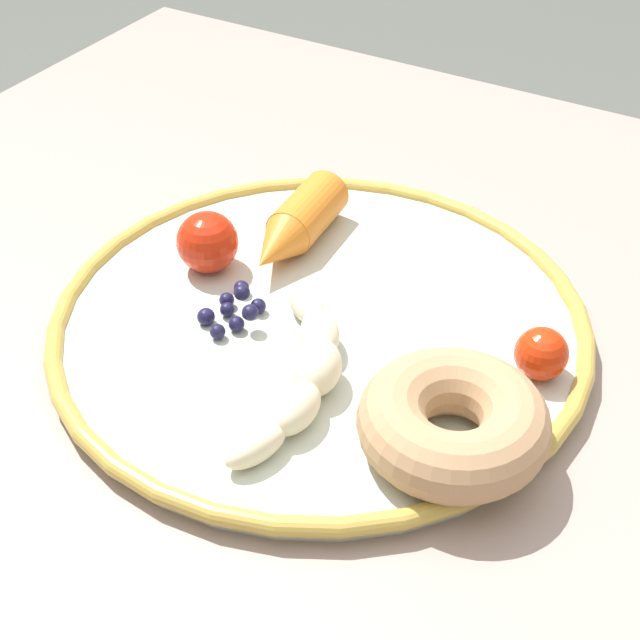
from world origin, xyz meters
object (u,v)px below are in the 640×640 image
(dining_table, at_px, (369,432))
(blueberry_pile, at_px, (233,309))
(banana, at_px, (304,369))
(tomato_mid, at_px, (541,354))
(carrot_orange, at_px, (295,227))
(donut, at_px, (453,422))
(plate, at_px, (320,323))
(tomato_near, at_px, (207,242))

(dining_table, height_order, blueberry_pile, blueberry_pile)
(banana, relative_size, tomato_mid, 4.99)
(banana, xyz_separation_m, carrot_orange, (0.08, -0.12, 0.01))
(donut, relative_size, blueberry_pile, 1.91)
(blueberry_pile, xyz_separation_m, tomato_mid, (-0.19, -0.05, 0.01))
(donut, bearing_deg, plate, -27.01)
(banana, height_order, tomato_mid, tomato_mid)
(blueberry_pile, height_order, tomato_mid, tomato_mid)
(tomato_near, height_order, tomato_mid, tomato_near)
(carrot_orange, bearing_deg, tomato_near, 52.60)
(blueberry_pile, relative_size, tomato_mid, 1.71)
(carrot_orange, bearing_deg, dining_table, 159.08)
(banana, height_order, tomato_near, tomato_near)
(plate, distance_m, blueberry_pile, 0.06)
(plate, bearing_deg, donut, 152.99)
(dining_table, bearing_deg, tomato_near, 9.39)
(banana, bearing_deg, blueberry_pile, -23.59)
(blueberry_pile, relative_size, tomato_near, 1.30)
(carrot_orange, distance_m, tomato_mid, 0.21)
(banana, distance_m, donut, 0.10)
(banana, xyz_separation_m, tomato_mid, (-0.12, -0.08, 0.00))
(donut, height_order, blueberry_pile, donut)
(plate, xyz_separation_m, donut, (-0.12, 0.06, 0.02))
(tomato_mid, bearing_deg, blueberry_pile, 14.07)
(banana, bearing_deg, carrot_orange, -56.33)
(tomato_near, bearing_deg, donut, 161.38)
(plate, height_order, tomato_near, tomato_near)
(plate, height_order, tomato_mid, tomato_mid)
(dining_table, xyz_separation_m, donut, (-0.10, 0.09, 0.14))
(banana, relative_size, donut, 1.53)
(dining_table, height_order, donut, donut)
(blueberry_pile, bearing_deg, plate, -152.18)
(banana, distance_m, blueberry_pile, 0.08)
(banana, xyz_separation_m, blueberry_pile, (0.07, -0.03, -0.00))
(dining_table, distance_m, tomato_near, 0.19)
(banana, bearing_deg, donut, 178.06)
(dining_table, height_order, carrot_orange, carrot_orange)
(carrot_orange, relative_size, blueberry_pile, 1.97)
(banana, distance_m, tomato_mid, 0.14)
(carrot_orange, bearing_deg, plate, 132.55)
(donut, bearing_deg, tomato_mid, -104.05)
(donut, height_order, tomato_mid, donut)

